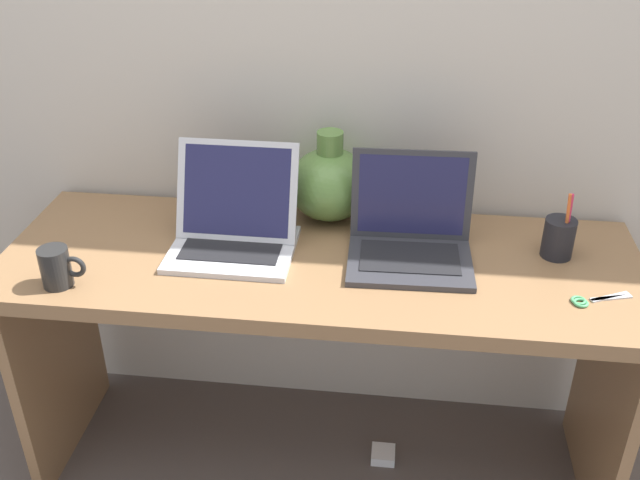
{
  "coord_description": "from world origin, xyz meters",
  "views": [
    {
      "loc": [
        0.18,
        -1.53,
        1.65
      ],
      "look_at": [
        0.0,
        0.0,
        0.76
      ],
      "focal_mm": 40.4,
      "sensor_mm": 36.0,
      "label": 1
    }
  ],
  "objects_px": {
    "coffee_mug": "(57,267)",
    "green_vase": "(330,183)",
    "scissors": "(591,300)",
    "laptop_right": "(411,229)",
    "pen_cup": "(559,237)",
    "laptop_left": "(235,221)",
    "power_brick": "(383,455)"
  },
  "relations": [
    {
      "from": "laptop_left",
      "to": "laptop_right",
      "type": "relative_size",
      "value": 1.0
    },
    {
      "from": "coffee_mug",
      "to": "scissors",
      "type": "bearing_deg",
      "value": 3.69
    },
    {
      "from": "laptop_right",
      "to": "scissors",
      "type": "bearing_deg",
      "value": -22.49
    },
    {
      "from": "laptop_right",
      "to": "coffee_mug",
      "type": "bearing_deg",
      "value": -162.91
    },
    {
      "from": "coffee_mug",
      "to": "pen_cup",
      "type": "height_order",
      "value": "pen_cup"
    },
    {
      "from": "laptop_left",
      "to": "pen_cup",
      "type": "height_order",
      "value": "laptop_left"
    },
    {
      "from": "coffee_mug",
      "to": "green_vase",
      "type": "bearing_deg",
      "value": 35.17
    },
    {
      "from": "green_vase",
      "to": "coffee_mug",
      "type": "height_order",
      "value": "green_vase"
    },
    {
      "from": "pen_cup",
      "to": "scissors",
      "type": "height_order",
      "value": "pen_cup"
    },
    {
      "from": "coffee_mug",
      "to": "scissors",
      "type": "relative_size",
      "value": 0.76
    },
    {
      "from": "laptop_left",
      "to": "laptop_right",
      "type": "bearing_deg",
      "value": 1.89
    },
    {
      "from": "laptop_right",
      "to": "pen_cup",
      "type": "distance_m",
      "value": 0.37
    },
    {
      "from": "laptop_right",
      "to": "pen_cup",
      "type": "bearing_deg",
      "value": 4.03
    },
    {
      "from": "scissors",
      "to": "power_brick",
      "type": "xyz_separation_m",
      "value": [
        -0.45,
        0.14,
        -0.7
      ]
    },
    {
      "from": "scissors",
      "to": "coffee_mug",
      "type": "bearing_deg",
      "value": -176.31
    },
    {
      "from": "laptop_right",
      "to": "pen_cup",
      "type": "relative_size",
      "value": 1.72
    },
    {
      "from": "green_vase",
      "to": "coffee_mug",
      "type": "xyz_separation_m",
      "value": [
        -0.59,
        -0.42,
        -0.05
      ]
    },
    {
      "from": "green_vase",
      "to": "pen_cup",
      "type": "xyz_separation_m",
      "value": [
        0.59,
        -0.14,
        -0.05
      ]
    },
    {
      "from": "laptop_left",
      "to": "green_vase",
      "type": "relative_size",
      "value": 1.26
    },
    {
      "from": "coffee_mug",
      "to": "power_brick",
      "type": "bearing_deg",
      "value": 16.04
    },
    {
      "from": "laptop_left",
      "to": "scissors",
      "type": "bearing_deg",
      "value": -10.34
    },
    {
      "from": "green_vase",
      "to": "scissors",
      "type": "height_order",
      "value": "green_vase"
    },
    {
      "from": "scissors",
      "to": "laptop_left",
      "type": "bearing_deg",
      "value": 169.66
    },
    {
      "from": "green_vase",
      "to": "pen_cup",
      "type": "bearing_deg",
      "value": -13.54
    },
    {
      "from": "laptop_left",
      "to": "power_brick",
      "type": "height_order",
      "value": "laptop_left"
    },
    {
      "from": "laptop_right",
      "to": "coffee_mug",
      "type": "relative_size",
      "value": 2.84
    },
    {
      "from": "pen_cup",
      "to": "power_brick",
      "type": "xyz_separation_m",
      "value": [
        -0.4,
        -0.05,
        -0.75
      ]
    },
    {
      "from": "laptop_right",
      "to": "coffee_mug",
      "type": "height_order",
      "value": "laptop_right"
    },
    {
      "from": "green_vase",
      "to": "scissors",
      "type": "distance_m",
      "value": 0.72
    },
    {
      "from": "pen_cup",
      "to": "scissors",
      "type": "distance_m",
      "value": 0.21
    },
    {
      "from": "green_vase",
      "to": "pen_cup",
      "type": "height_order",
      "value": "green_vase"
    },
    {
      "from": "green_vase",
      "to": "scissors",
      "type": "relative_size",
      "value": 1.72
    }
  ]
}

